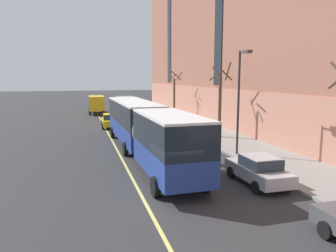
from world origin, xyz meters
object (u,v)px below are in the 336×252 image
at_px(parked_car_green_0, 176,127).
at_px(box_truck, 96,103).
at_px(parked_car_silver_4, 258,170).
at_px(street_tree_far_downtown, 174,94).
at_px(parked_car_silver_1, 144,111).
at_px(street_tree_far_uptown, 220,101).
at_px(taxi_cab, 110,120).
at_px(city_bus, 144,127).
at_px(street_lamp, 240,92).

distance_m(parked_car_green_0, box_truck, 22.13).
distance_m(parked_car_silver_4, street_tree_far_downtown, 28.26).
bearing_deg(box_truck, parked_car_silver_1, -40.11).
distance_m(box_truck, street_tree_far_uptown, 26.10).
distance_m(parked_car_green_0, taxi_cab, 8.76).
xyz_separation_m(box_truck, street_tree_far_uptown, (10.00, -24.03, 1.91)).
distance_m(city_bus, parked_car_silver_4, 9.17).
height_order(parked_car_silver_1, street_lamp, street_lamp).
height_order(street_tree_far_downtown, street_lamp, street_lamp).
height_order(parked_car_silver_4, taxi_cab, same).
bearing_deg(street_tree_far_downtown, parked_car_silver_4, -97.13).
bearing_deg(taxi_cab, parked_car_silver_4, -75.58).
height_order(city_bus, taxi_cab, city_bus).
bearing_deg(parked_car_silver_4, taxi_cab, 104.42).
height_order(parked_car_silver_4, street_tree_far_uptown, street_tree_far_uptown).
bearing_deg(taxi_cab, city_bus, -85.71).
bearing_deg(street_lamp, city_bus, 163.59).
xyz_separation_m(parked_car_green_0, street_lamp, (1.74, -9.91, 3.82)).
relative_size(parked_car_green_0, taxi_cab, 1.00).
bearing_deg(parked_car_green_0, city_bus, -120.75).
height_order(parked_car_green_0, taxi_cab, same).
distance_m(city_bus, box_truck, 29.17).
xyz_separation_m(taxi_cab, street_tree_far_downtown, (9.23, 5.61, 2.66)).
height_order(box_truck, taxi_cab, box_truck).
distance_m(city_bus, street_lamp, 7.21).
xyz_separation_m(parked_car_green_0, taxi_cab, (-5.85, 6.52, -0.00)).
height_order(parked_car_silver_1, box_truck, box_truck).
relative_size(city_bus, parked_car_green_0, 4.29).
bearing_deg(city_bus, street_lamp, -16.41).
relative_size(parked_car_silver_4, taxi_cab, 0.95).
distance_m(parked_car_green_0, street_tree_far_downtown, 12.87).
bearing_deg(taxi_cab, street_tree_far_uptown, -45.62).
bearing_deg(street_tree_far_uptown, parked_car_silver_4, -105.27).
height_order(parked_car_silver_1, street_tree_far_uptown, street_tree_far_uptown).
relative_size(taxi_cab, street_tree_far_downtown, 0.71).
distance_m(parked_car_silver_4, taxi_cab, 23.03).
xyz_separation_m(taxi_cab, street_tree_far_uptown, (9.25, -9.45, 2.74)).
bearing_deg(street_lamp, parked_car_silver_1, 94.24).
distance_m(parked_car_green_0, parked_car_silver_4, 15.79).
bearing_deg(box_truck, taxi_cab, -87.03).
relative_size(box_truck, street_tree_far_uptown, 1.01).
bearing_deg(parked_car_silver_1, street_tree_far_downtown, -45.05).
height_order(parked_car_green_0, street_lamp, street_lamp).
height_order(box_truck, street_lamp, street_lamp).
height_order(taxi_cab, street_tree_far_downtown, street_tree_far_downtown).
bearing_deg(parked_car_silver_1, parked_car_silver_4, -89.93).
xyz_separation_m(parked_car_silver_1, street_tree_far_downtown, (3.53, -3.54, 2.66)).
height_order(street_tree_far_uptown, street_lamp, street_lamp).
xyz_separation_m(parked_car_green_0, parked_car_silver_4, (-0.11, -15.79, -0.00)).
height_order(taxi_cab, street_lamp, street_lamp).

